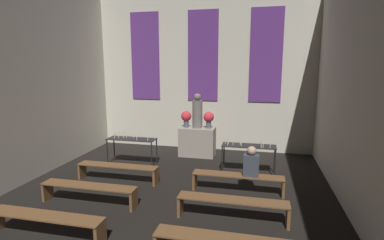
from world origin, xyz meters
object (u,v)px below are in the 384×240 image
(candle_rack_left, at_px, (132,141))
(flower_vase_left, at_px, (186,117))
(flower_vase_right, at_px, (209,118))
(statue, at_px, (197,112))
(candle_rack_right, at_px, (249,148))
(person_seated, at_px, (251,163))
(pew_second_left, at_px, (45,221))
(pew_back_left, at_px, (118,169))
(altar, at_px, (197,142))
(pew_third_right, at_px, (232,204))
(pew_third_left, at_px, (89,190))
(pew_back_right, at_px, (238,179))

(candle_rack_left, bearing_deg, flower_vase_left, 44.59)
(flower_vase_left, xyz_separation_m, flower_vase_right, (0.77, 0.00, 0.00))
(statue, relative_size, candle_rack_left, 0.77)
(candle_rack_right, xyz_separation_m, person_seated, (0.12, -1.36, 0.03))
(flower_vase_left, height_order, pew_second_left, flower_vase_left)
(candle_rack_left, height_order, pew_back_left, candle_rack_left)
(flower_vase_left, bearing_deg, flower_vase_right, 0.00)
(candle_rack_right, distance_m, person_seated, 1.36)
(altar, height_order, pew_back_left, altar)
(altar, xyz_separation_m, pew_third_right, (1.57, -4.10, -0.16))
(candle_rack_left, bearing_deg, pew_second_left, -87.22)
(altar, bearing_deg, candle_rack_left, -142.32)
(statue, relative_size, pew_third_left, 0.53)
(pew_back_left, xyz_separation_m, person_seated, (3.45, 0.00, 0.43))
(candle_rack_right, bearing_deg, flower_vase_left, 147.40)
(statue, distance_m, pew_second_left, 5.81)
(flower_vase_left, xyz_separation_m, candle_rack_left, (-1.39, -1.37, -0.58))
(flower_vase_right, height_order, pew_third_right, flower_vase_right)
(pew_back_left, height_order, person_seated, person_seated)
(candle_rack_left, relative_size, pew_third_right, 0.69)
(flower_vase_left, distance_m, pew_second_left, 5.68)
(pew_third_right, bearing_deg, pew_second_left, -156.42)
(statue, bearing_deg, pew_back_left, -119.94)
(altar, distance_m, candle_rack_right, 2.24)
(statue, xyz_separation_m, flower_vase_right, (0.38, 0.00, -0.18))
(pew_second_left, bearing_deg, person_seated, 38.51)
(flower_vase_right, xyz_separation_m, pew_third_left, (-1.95, -4.10, -0.98))
(pew_third_left, relative_size, person_seated, 3.00)
(pew_third_right, height_order, pew_back_right, same)
(pew_second_left, height_order, pew_back_left, same)
(altar, distance_m, pew_second_left, 5.69)
(pew_second_left, bearing_deg, flower_vase_left, 77.75)
(pew_second_left, distance_m, pew_back_right, 4.17)
(altar, distance_m, flower_vase_right, 0.91)
(statue, distance_m, person_seated, 3.39)
(pew_third_left, bearing_deg, flower_vase_left, 73.84)
(flower_vase_left, distance_m, pew_back_right, 3.50)
(pew_back_right, xyz_separation_m, person_seated, (0.31, 0.00, 0.43))
(pew_third_left, bearing_deg, altar, 69.03)
(candle_rack_right, bearing_deg, person_seated, -85.08)
(candle_rack_right, distance_m, pew_third_left, 4.33)
(altar, relative_size, pew_third_left, 0.54)
(pew_third_left, xyz_separation_m, person_seated, (3.45, 1.37, 0.43))
(statue, xyz_separation_m, pew_third_right, (1.57, -4.10, -1.16))
(candle_rack_right, xyz_separation_m, pew_third_left, (-3.33, -2.73, -0.40))
(statue, xyz_separation_m, pew_third_left, (-1.57, -4.10, -1.16))
(candle_rack_right, bearing_deg, pew_back_right, -97.94)
(candle_rack_right, xyz_separation_m, pew_third_right, (-0.19, -2.73, -0.40))
(statue, height_order, pew_back_right, statue)
(statue, distance_m, pew_third_left, 4.54)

